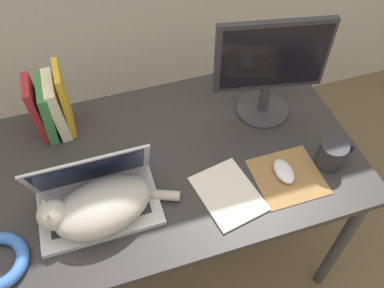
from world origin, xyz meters
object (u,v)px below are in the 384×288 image
(book_row, at_px, (51,106))
(external_monitor, at_px, (270,67))
(computer_mouse, at_px, (284,171))
(cat, at_px, (98,207))
(notepad, at_px, (228,194))
(mug, at_px, (332,154))
(laptop, at_px, (97,197))

(book_row, bearing_deg, external_monitor, -11.22)
(external_monitor, height_order, computer_mouse, external_monitor)
(cat, relative_size, external_monitor, 1.09)
(notepad, height_order, mug, mug)
(external_monitor, distance_m, computer_mouse, 0.35)
(book_row, bearing_deg, mug, -27.38)
(external_monitor, bearing_deg, notepad, -129.66)
(external_monitor, relative_size, notepad, 1.52)
(notepad, xyz_separation_m, mug, (0.37, 0.01, 0.04))
(external_monitor, height_order, book_row, external_monitor)
(book_row, height_order, notepad, book_row)
(notepad, distance_m, mug, 0.37)
(computer_mouse, distance_m, book_row, 0.81)
(external_monitor, xyz_separation_m, book_row, (-0.73, 0.15, -0.10))
(computer_mouse, height_order, book_row, book_row)
(laptop, height_order, notepad, laptop)
(book_row, distance_m, mug, 0.96)
(computer_mouse, relative_size, notepad, 0.39)
(external_monitor, xyz_separation_m, mug, (0.11, -0.29, -0.16))
(laptop, bearing_deg, external_monitor, 18.53)
(external_monitor, distance_m, notepad, 0.45)
(external_monitor, relative_size, computer_mouse, 3.88)
(laptop, distance_m, external_monitor, 0.70)
(external_monitor, height_order, mug, external_monitor)
(computer_mouse, bearing_deg, laptop, 173.11)
(laptop, distance_m, notepad, 0.41)
(cat, distance_m, book_row, 0.42)
(cat, height_order, external_monitor, external_monitor)
(cat, distance_m, external_monitor, 0.72)
(cat, bearing_deg, laptop, 90.65)
(external_monitor, height_order, notepad, external_monitor)
(computer_mouse, distance_m, notepad, 0.20)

